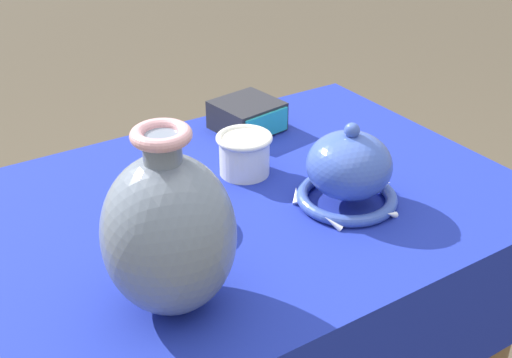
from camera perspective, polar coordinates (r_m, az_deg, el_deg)
display_table at (r=1.24m, az=-0.27°, el=-5.52°), size 1.00×0.73×0.77m
vase_tall_bulbous at (r=0.89m, az=-7.74°, el=-4.77°), size 0.19×0.19×0.28m
vase_dome_bell at (r=1.16m, az=8.23°, el=0.64°), size 0.19×0.20×0.16m
mosaic_tile_box at (r=1.44m, az=-0.75°, el=5.64°), size 0.15×0.15×0.06m
pot_squat_charcoal at (r=1.11m, az=-7.46°, el=-3.10°), size 0.14×0.14×0.05m
cup_wide_ivory at (r=1.26m, az=-1.04°, el=2.35°), size 0.11×0.11×0.08m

